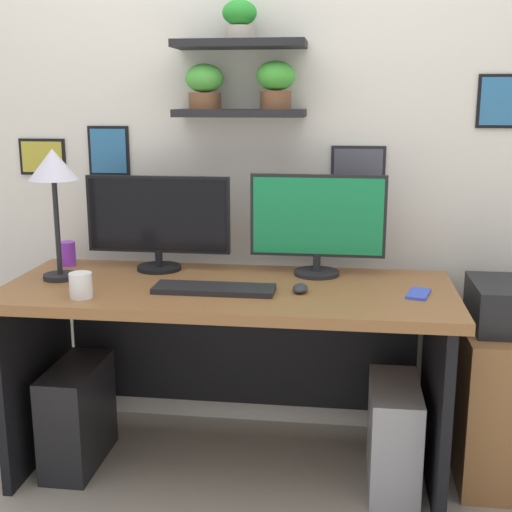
# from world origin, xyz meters

# --- Properties ---
(ground_plane) EXTENTS (8.00, 8.00, 0.00)m
(ground_plane) POSITION_xyz_m (0.00, 0.00, 0.00)
(ground_plane) COLOR gray
(back_wall_assembly) EXTENTS (4.40, 0.24, 2.70)m
(back_wall_assembly) POSITION_xyz_m (0.00, 0.44, 1.36)
(back_wall_assembly) COLOR silver
(back_wall_assembly) RESTS_ON ground
(desk) EXTENTS (1.68, 0.68, 0.75)m
(desk) POSITION_xyz_m (0.00, 0.06, 0.54)
(desk) COLOR brown
(desk) RESTS_ON ground
(monitor_left) EXTENTS (0.59, 0.18, 0.38)m
(monitor_left) POSITION_xyz_m (-0.32, 0.22, 0.96)
(monitor_left) COLOR black
(monitor_left) RESTS_ON desk
(monitor_right) EXTENTS (0.53, 0.18, 0.40)m
(monitor_right) POSITION_xyz_m (0.32, 0.22, 0.96)
(monitor_right) COLOR black
(monitor_right) RESTS_ON desk
(keyboard) EXTENTS (0.44, 0.14, 0.02)m
(keyboard) POSITION_xyz_m (-0.04, -0.08, 0.76)
(keyboard) COLOR black
(keyboard) RESTS_ON desk
(computer_mouse) EXTENTS (0.06, 0.09, 0.03)m
(computer_mouse) POSITION_xyz_m (0.27, -0.05, 0.77)
(computer_mouse) COLOR #2D2D33
(computer_mouse) RESTS_ON desk
(desk_lamp) EXTENTS (0.19, 0.19, 0.50)m
(desk_lamp) POSITION_xyz_m (-0.66, 0.02, 1.15)
(desk_lamp) COLOR black
(desk_lamp) RESTS_ON desk
(cell_phone) EXTENTS (0.10, 0.15, 0.01)m
(cell_phone) POSITION_xyz_m (0.70, -0.03, 0.76)
(cell_phone) COLOR blue
(cell_phone) RESTS_ON desk
(coffee_mug) EXTENTS (0.08, 0.08, 0.09)m
(coffee_mug) POSITION_xyz_m (-0.48, -0.22, 0.80)
(coffee_mug) COLOR white
(coffee_mug) RESTS_ON desk
(pen_cup) EXTENTS (0.07, 0.07, 0.10)m
(pen_cup) POSITION_xyz_m (-0.72, 0.23, 0.80)
(pen_cup) COLOR purple
(pen_cup) RESTS_ON desk
(computer_tower_left) EXTENTS (0.18, 0.40, 0.41)m
(computer_tower_left) POSITION_xyz_m (-0.60, -0.04, 0.21)
(computer_tower_left) COLOR black
(computer_tower_left) RESTS_ON ground
(computer_tower_right) EXTENTS (0.18, 0.40, 0.40)m
(computer_tower_right) POSITION_xyz_m (0.63, -0.03, 0.20)
(computer_tower_right) COLOR #99999E
(computer_tower_right) RESTS_ON ground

